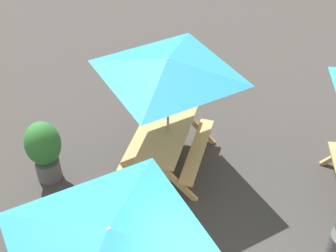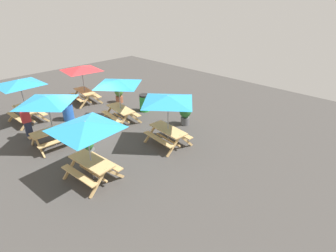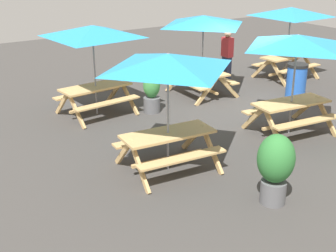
% 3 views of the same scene
% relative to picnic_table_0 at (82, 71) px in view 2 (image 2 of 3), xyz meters
% --- Properties ---
extents(ground_plane, '(25.79, 25.79, 0.00)m').
position_rel_picnic_table_0_xyz_m(ground_plane, '(3.54, -1.81, -1.99)').
color(ground_plane, '#3D3A38').
rests_on(ground_plane, ground).
extents(picnic_table_0, '(2.81, 2.81, 2.34)m').
position_rel_picnic_table_0_xyz_m(picnic_table_0, '(0.00, 0.00, 0.00)').
color(picnic_table_0, tan).
rests_on(picnic_table_0, ground).
extents(picnic_table_1, '(2.16, 2.16, 2.34)m').
position_rel_picnic_table_0_xyz_m(picnic_table_1, '(7.29, -0.12, 0.00)').
color(picnic_table_1, tan).
rests_on(picnic_table_1, ground).
extents(picnic_table_2, '(2.82, 2.82, 2.34)m').
position_rel_picnic_table_0_xyz_m(picnic_table_2, '(7.08, -3.79, 0.00)').
color(picnic_table_2, tan).
rests_on(picnic_table_2, ground).
extents(picnic_table_3, '(2.21, 2.21, 2.34)m').
position_rel_picnic_table_0_xyz_m(picnic_table_3, '(3.87, -0.15, 0.00)').
color(picnic_table_3, tan).
rests_on(picnic_table_3, ground).
extents(picnic_table_4, '(2.82, 2.82, 2.34)m').
position_rel_picnic_table_0_xyz_m(picnic_table_4, '(0.37, -3.58, 0.00)').
color(picnic_table_4, tan).
rests_on(picnic_table_4, ground).
extents(picnic_table_5, '(2.08, 2.08, 2.34)m').
position_rel_picnic_table_0_xyz_m(picnic_table_5, '(3.76, -3.67, 0.00)').
color(picnic_table_5, tan).
rests_on(picnic_table_5, ground).
extents(trash_bin_green, '(0.59, 0.59, 0.98)m').
position_rel_picnic_table_0_xyz_m(trash_bin_green, '(3.65, 1.67, -1.49)').
color(trash_bin_green, green).
rests_on(trash_bin_green, ground).
extents(trash_bin_blue, '(0.59, 0.59, 0.98)m').
position_rel_picnic_table_0_xyz_m(trash_bin_blue, '(1.66, -1.97, -1.49)').
color(trash_bin_blue, blue).
rests_on(trash_bin_blue, ground).
extents(potted_plant_0, '(0.53, 0.53, 1.07)m').
position_rel_picnic_table_0_xyz_m(potted_plant_0, '(1.49, 1.47, -1.41)').
color(potted_plant_0, '#935138').
rests_on(potted_plant_0, ground).
extents(potted_plant_1, '(0.44, 0.44, 1.07)m').
position_rel_picnic_table_0_xyz_m(potted_plant_1, '(5.80, -3.15, -1.45)').
color(potted_plant_1, '#59595B').
rests_on(potted_plant_1, ground).
extents(potted_plant_2, '(0.63, 0.63, 1.25)m').
position_rel_picnic_table_0_xyz_m(potted_plant_2, '(6.51, 1.94, -1.28)').
color(potted_plant_2, '#59595B').
rests_on(potted_plant_2, ground).
extents(person_standing, '(0.23, 0.37, 1.67)m').
position_rel_picnic_table_0_xyz_m(person_standing, '(2.36, -4.23, -1.10)').
color(person_standing, '#2D334C').
rests_on(person_standing, ground).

